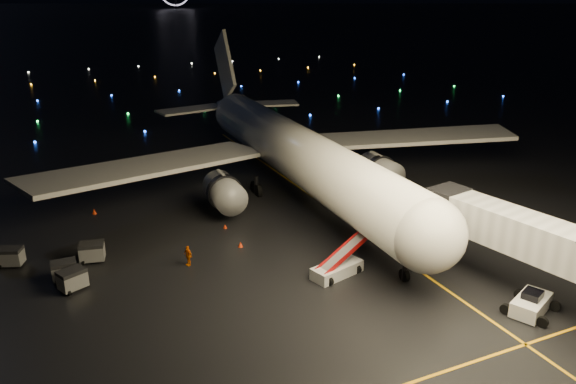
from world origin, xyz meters
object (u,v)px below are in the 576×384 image
object	(u,v)px
pushback_tug	(531,302)
baggage_cart_1	(72,280)
baggage_cart_3	(11,257)
baggage_cart_0	(92,252)
belt_loader	(337,258)
crew_c	(188,255)
airliner	(284,117)
baggage_cart_2	(64,271)

from	to	relation	value
pushback_tug	baggage_cart_1	bearing A→B (deg)	125.63
baggage_cart_1	pushback_tug	bearing A→B (deg)	-54.23
pushback_tug	baggage_cart_3	bearing A→B (deg)	121.00
baggage_cart_0	baggage_cart_3	bearing A→B (deg)	175.01
belt_loader	crew_c	size ratio (longest dim) A/B	3.66
belt_loader	baggage_cart_3	world-z (taller)	belt_loader
airliner	pushback_tug	world-z (taller)	airliner
airliner	baggage_cart_2	size ratio (longest dim) A/B	30.13
belt_loader	baggage_cart_0	xyz separation A→B (m)	(-18.43, 11.34, -0.75)
belt_loader	baggage_cart_3	size ratio (longest dim) A/B	3.43
baggage_cart_1	baggage_cart_3	distance (m)	8.03
airliner	baggage_cart_2	distance (m)	30.99
baggage_cart_1	baggage_cart_2	bearing A→B (deg)	79.77
airliner	baggage_cart_2	world-z (taller)	airliner
airliner	baggage_cart_3	world-z (taller)	airliner
baggage_cart_3	belt_loader	bearing A→B (deg)	-6.60
baggage_cart_1	baggage_cart_3	xyz separation A→B (m)	(-4.52, 6.64, -0.03)
pushback_tug	baggage_cart_2	size ratio (longest dim) A/B	1.87
airliner	pushback_tug	bearing A→B (deg)	-80.03
baggage_cart_2	belt_loader	bearing A→B (deg)	-23.34
pushback_tug	crew_c	xyz separation A→B (m)	(-21.20, 18.19, 0.03)
airliner	belt_loader	world-z (taller)	airliner
crew_c	baggage_cart_3	bearing A→B (deg)	-136.96
baggage_cart_0	baggage_cart_2	xyz separation A→B (m)	(-2.51, -2.63, -0.04)
pushback_tug	belt_loader	bearing A→B (deg)	108.63
belt_loader	pushback_tug	bearing A→B (deg)	-62.36
baggage_cart_0	baggage_cart_1	size ratio (longest dim) A/B	1.02
belt_loader	baggage_cart_1	xyz separation A→B (m)	(-20.46, 6.78, -0.77)
pushback_tug	crew_c	size ratio (longest dim) A/B	2.02
airliner	belt_loader	size ratio (longest dim) A/B	8.91
crew_c	baggage_cart_2	xyz separation A→B (m)	(-10.03, 1.63, -0.07)
pushback_tug	crew_c	distance (m)	27.93
belt_loader	baggage_cart_0	bearing A→B (deg)	133.21
belt_loader	baggage_cart_2	bearing A→B (deg)	142.22
baggage_cart_0	airliner	bearing A→B (deg)	38.40
baggage_cart_0	baggage_cart_1	xyz separation A→B (m)	(-2.03, -4.56, -0.01)
airliner	pushback_tug	distance (m)	35.20
baggage_cart_2	baggage_cart_0	bearing A→B (deg)	45.62
baggage_cart_1	baggage_cart_2	world-z (taller)	baggage_cart_1
baggage_cart_1	baggage_cart_2	xyz separation A→B (m)	(-0.48, 1.93, -0.02)
baggage_cart_3	pushback_tug	bearing A→B (deg)	-13.17
airliner	baggage_cart_0	xyz separation A→B (m)	(-23.94, -11.58, -7.64)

